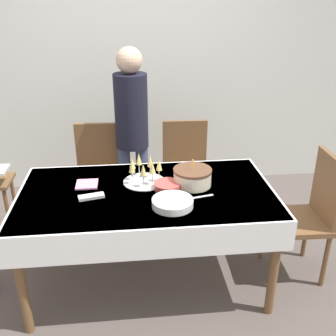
{
  "coord_description": "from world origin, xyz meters",
  "views": [
    {
      "loc": [
        -0.1,
        -2.39,
        2.02
      ],
      "look_at": [
        0.16,
        0.1,
        0.89
      ],
      "focal_mm": 42.0,
      "sensor_mm": 36.0,
      "label": 1
    }
  ],
  "objects": [
    {
      "name": "napkin_pile",
      "position": [
        -0.41,
        0.14,
        0.77
      ],
      "size": [
        0.15,
        0.15,
        0.01
      ],
      "color": "pink",
      "rests_on": "dining_table"
    },
    {
      "name": "person_standing",
      "position": [
        -0.08,
        0.82,
        0.98
      ],
      "size": [
        0.28,
        0.28,
        1.63
      ],
      "color": "#3F4C72",
      "rests_on": "ground_plane"
    },
    {
      "name": "fork_pile",
      "position": [
        -0.37,
        -0.06,
        0.78
      ],
      "size": [
        0.18,
        0.1,
        0.02
      ],
      "color": "silver",
      "rests_on": "dining_table"
    },
    {
      "name": "dining_chair_right_end",
      "position": [
        1.19,
        -0.0,
        0.54
      ],
      "size": [
        0.43,
        0.43,
        0.98
      ],
      "color": "brown",
      "rests_on": "ground_plane"
    },
    {
      "name": "cake_knife",
      "position": [
        0.29,
        -0.14,
        0.77
      ],
      "size": [
        0.3,
        0.08,
        0.0
      ],
      "color": "silver",
      "rests_on": "dining_table"
    },
    {
      "name": "ground_plane",
      "position": [
        0.0,
        0.0,
        0.0
      ],
      "size": [
        12.0,
        12.0,
        0.0
      ],
      "primitive_type": "plane",
      "color": "#564C47"
    },
    {
      "name": "champagne_tray",
      "position": [
        -0.01,
        0.15,
        0.86
      ],
      "size": [
        0.3,
        0.3,
        0.18
      ],
      "color": "silver",
      "rests_on": "dining_table"
    },
    {
      "name": "plate_stack_main",
      "position": [
        0.15,
        -0.22,
        0.79
      ],
      "size": [
        0.27,
        0.27,
        0.05
      ],
      "color": "white",
      "rests_on": "dining_table"
    },
    {
      "name": "dining_chair_far_left",
      "position": [
        -0.38,
        0.8,
        0.54
      ],
      "size": [
        0.44,
        0.44,
        0.98
      ],
      "color": "brown",
      "rests_on": "ground_plane"
    },
    {
      "name": "birthday_cake",
      "position": [
        0.33,
        0.06,
        0.83
      ],
      "size": [
        0.27,
        0.27,
        0.2
      ],
      "color": "beige",
      "rests_on": "dining_table"
    },
    {
      "name": "dining_chair_far_right",
      "position": [
        0.39,
        0.8,
        0.54
      ],
      "size": [
        0.43,
        0.43,
        0.98
      ],
      "color": "brown",
      "rests_on": "ground_plane"
    },
    {
      "name": "wall_back",
      "position": [
        0.0,
        1.75,
        1.35
      ],
      "size": [
        8.0,
        0.05,
        2.7
      ],
      "color": "silver",
      "rests_on": "ground_plane"
    },
    {
      "name": "dining_table",
      "position": [
        0.0,
        0.0,
        0.67
      ],
      "size": [
        1.75,
        0.96,
        0.77
      ],
      "color": "white",
      "rests_on": "ground_plane"
    },
    {
      "name": "plate_stack_dessert",
      "position": [
        0.15,
        0.01,
        0.79
      ],
      "size": [
        0.19,
        0.19,
        0.05
      ],
      "color": "#CC4C47",
      "rests_on": "dining_table"
    }
  ]
}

